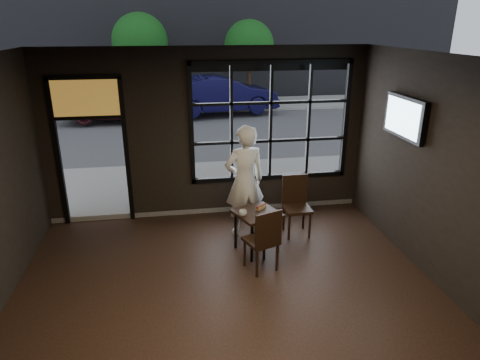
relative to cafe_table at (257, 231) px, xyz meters
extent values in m
cube|color=black|center=(-0.63, -1.88, -0.36)|extent=(6.00, 7.00, 0.02)
cube|color=black|center=(-0.63, -1.88, 2.86)|extent=(6.00, 7.00, 0.02)
cube|color=black|center=(2.37, -1.88, 1.25)|extent=(0.04, 7.00, 3.20)
cube|color=black|center=(0.57, 1.62, 1.45)|extent=(3.06, 0.12, 2.28)
cube|color=orange|center=(-2.73, 1.62, 2.00)|extent=(1.20, 0.06, 0.70)
cube|color=#545456|center=(-0.63, 22.12, -0.37)|extent=(60.00, 41.00, 0.04)
cube|color=black|center=(0.00, 0.00, 0.00)|extent=(0.85, 0.85, 0.71)
cube|color=black|center=(-0.05, -0.54, 0.16)|extent=(0.57, 0.57, 1.02)
cube|color=black|center=(0.82, 0.48, 0.17)|extent=(0.46, 0.46, 1.06)
imported|color=white|center=(-0.09, 0.68, 0.64)|extent=(0.80, 0.61, 1.98)
imported|color=silver|center=(-0.25, -0.10, 0.40)|extent=(0.17, 0.17, 0.10)
cube|color=black|center=(2.30, -0.09, 1.84)|extent=(0.13, 1.11, 0.65)
imported|color=black|center=(0.74, 11.00, 0.49)|extent=(4.73, 2.32, 1.49)
imported|color=#44151C|center=(-3.16, 10.45, 0.50)|extent=(4.49, 1.89, 1.52)
cylinder|color=#332114|center=(-2.40, 13.15, 0.72)|extent=(0.19, 0.19, 2.14)
sphere|color=#165217|center=(-2.40, 13.15, 2.46)|extent=(2.33, 2.33, 2.33)
cylinder|color=#332114|center=(2.26, 13.06, 0.64)|extent=(0.18, 0.18, 1.99)
sphere|color=#1F6218|center=(2.26, 13.06, 2.27)|extent=(2.17, 2.17, 2.17)
camera|label=1|loc=(-1.28, -6.15, 3.23)|focal=32.00mm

